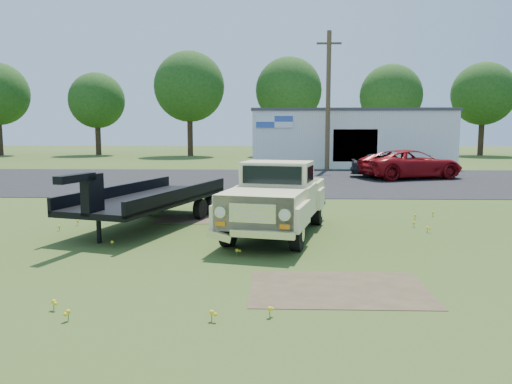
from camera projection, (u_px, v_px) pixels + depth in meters
ground at (256, 247)px, 11.47m from camera, size 140.00×140.00×0.00m
asphalt_lot at (265, 181)px, 26.35m from camera, size 90.00×14.00×0.02m
dirt_patch_a at (338, 289)px, 8.45m from camera, size 3.00×2.00×0.01m
dirt_patch_b at (193, 219)px, 15.01m from camera, size 2.20×1.60×0.01m
commercial_building at (347, 137)px, 37.78m from camera, size 14.20×8.20×4.15m
utility_pole_mid at (328, 100)px, 32.58m from camera, size 1.60×0.30×9.00m
treeline_b at (97, 101)px, 52.01m from camera, size 5.76×5.76×8.57m
treeline_c at (189, 87)px, 50.04m from camera, size 7.04×7.04×10.47m
treeline_d at (289, 91)px, 50.74m from camera, size 6.72×6.72×10.00m
treeline_e at (391, 96)px, 49.01m from camera, size 6.08×6.08×9.04m
treeline_f at (483, 94)px, 51.12m from camera, size 6.40×6.40×9.52m
vintage_pickup_truck at (277, 198)px, 12.75m from camera, size 3.14×5.53×1.89m
flatbed_trailer at (150, 195)px, 14.00m from camera, size 3.82×6.64×1.72m
red_pickup at (411, 164)px, 27.31m from camera, size 6.17×4.32×1.56m
dark_sedan at (388, 165)px, 28.01m from camera, size 4.32×2.19×1.41m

